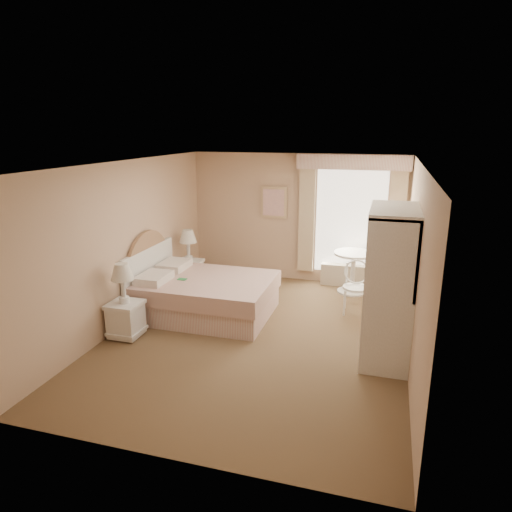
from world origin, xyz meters
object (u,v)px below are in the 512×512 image
(round_table, at_px, (353,266))
(armoire, at_px, (389,297))
(nightstand_near, at_px, (125,310))
(nightstand_far, at_px, (189,266))
(cafe_chair, at_px, (356,283))
(bed, at_px, (201,294))

(round_table, xyz_separation_m, armoire, (0.63, -2.37, 0.32))
(nightstand_near, height_order, nightstand_far, nightstand_far)
(round_table, bearing_deg, nightstand_far, -168.82)
(round_table, relative_size, armoire, 0.38)
(cafe_chair, bearing_deg, nightstand_near, -151.31)
(nightstand_near, height_order, round_table, nightstand_near)
(bed, bearing_deg, round_table, 36.84)
(nightstand_far, xyz_separation_m, cafe_chair, (3.14, -0.33, 0.09))
(bed, relative_size, cafe_chair, 2.42)
(nightstand_near, xyz_separation_m, round_table, (3.02, 2.83, 0.10))
(nightstand_far, distance_m, armoire, 4.08)
(cafe_chair, bearing_deg, round_table, 94.71)
(nightstand_far, bearing_deg, cafe_chair, -6.00)
(round_table, height_order, cafe_chair, cafe_chair)
(nightstand_near, bearing_deg, cafe_chair, 31.28)
(bed, relative_size, armoire, 1.05)
(nightstand_far, xyz_separation_m, round_table, (3.02, 0.60, 0.09))
(armoire, bearing_deg, nightstand_far, 154.10)
(armoire, bearing_deg, cafe_chair, 109.56)
(bed, xyz_separation_m, nightstand_near, (-0.72, -1.11, 0.07))
(bed, height_order, round_table, bed)
(bed, distance_m, nightstand_near, 1.32)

